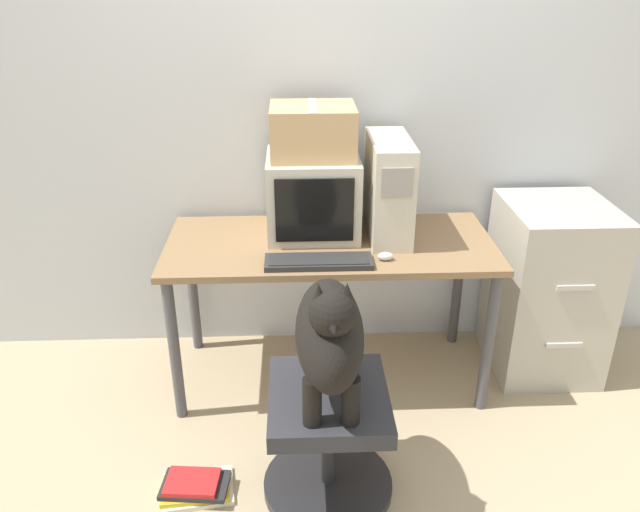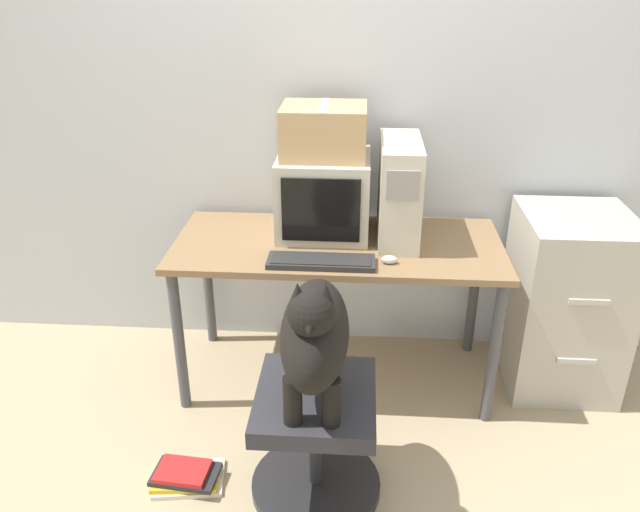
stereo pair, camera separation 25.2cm
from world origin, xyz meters
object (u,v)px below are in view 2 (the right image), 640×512
object	(u,v)px
pc_tower	(399,191)
office_chair	(316,437)
keyboard	(321,261)
filing_cabinet	(565,301)
dog	(315,334)
cardboard_box	(324,131)
crt_monitor	(324,195)
book_stack_floor	(186,476)

from	to	relation	value
pc_tower	office_chair	size ratio (longest dim) A/B	0.89
keyboard	filing_cabinet	xyz separation A→B (m)	(1.15, 0.30, -0.32)
office_chair	dog	distance (m)	0.49
cardboard_box	dog	bearing A→B (deg)	-88.32
pc_tower	dog	distance (m)	0.95
filing_cabinet	cardboard_box	world-z (taller)	cardboard_box
dog	cardboard_box	world-z (taller)	cardboard_box
office_chair	keyboard	bearing A→B (deg)	91.65
keyboard	filing_cabinet	distance (m)	1.23
crt_monitor	keyboard	bearing A→B (deg)	-88.07
crt_monitor	filing_cabinet	world-z (taller)	crt_monitor
dog	keyboard	bearing A→B (deg)	91.54
cardboard_box	pc_tower	bearing A→B (deg)	-7.46
office_chair	dog	bearing A→B (deg)	-90.00
office_chair	pc_tower	bearing A→B (deg)	69.25
cardboard_box	keyboard	bearing A→B (deg)	-88.09
office_chair	dog	world-z (taller)	dog
office_chair	book_stack_floor	distance (m)	0.57
keyboard	filing_cabinet	bearing A→B (deg)	14.42
crt_monitor	keyboard	size ratio (longest dim) A/B	0.91
crt_monitor	cardboard_box	world-z (taller)	cardboard_box
crt_monitor	office_chair	bearing A→B (deg)	-88.24
crt_monitor	dog	world-z (taller)	crt_monitor
cardboard_box	book_stack_floor	world-z (taller)	cardboard_box
keyboard	office_chair	bearing A→B (deg)	-88.35
pc_tower	dog	size ratio (longest dim) A/B	0.85
dog	filing_cabinet	xyz separation A→B (m)	(1.13, 0.86, -0.32)
dog	crt_monitor	bearing A→B (deg)	91.69
keyboard	book_stack_floor	xyz separation A→B (m)	(-0.51, -0.53, -0.72)
crt_monitor	office_chair	world-z (taller)	crt_monitor
book_stack_floor	keyboard	bearing A→B (deg)	46.26
dog	filing_cabinet	distance (m)	1.45
crt_monitor	keyboard	xyz separation A→B (m)	(0.01, -0.35, -0.17)
cardboard_box	book_stack_floor	bearing A→B (deg)	-119.22
crt_monitor	book_stack_floor	bearing A→B (deg)	-119.33
office_chair	crt_monitor	bearing A→B (deg)	91.76
filing_cabinet	office_chair	bearing A→B (deg)	-144.16
pc_tower	keyboard	size ratio (longest dim) A/B	1.00
office_chair	filing_cabinet	bearing A→B (deg)	35.84
keyboard	filing_cabinet	size ratio (longest dim) A/B	0.52
office_chair	book_stack_floor	size ratio (longest dim) A/B	1.70
office_chair	dog	xyz separation A→B (m)	(-0.00, -0.04, 0.49)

